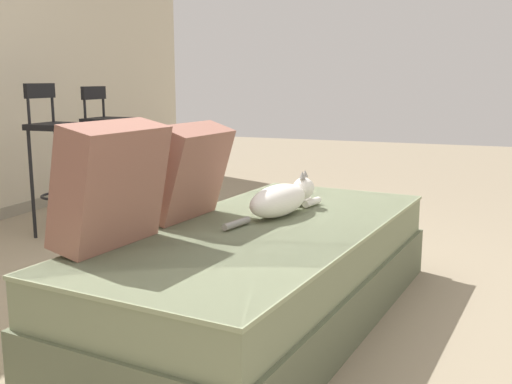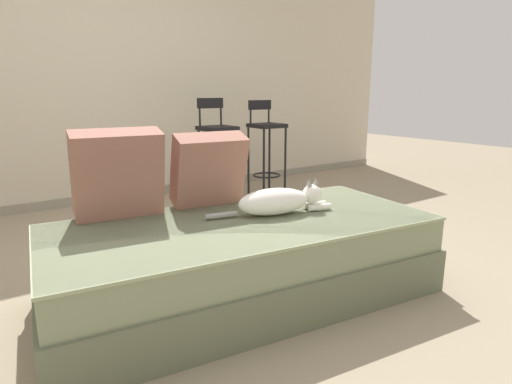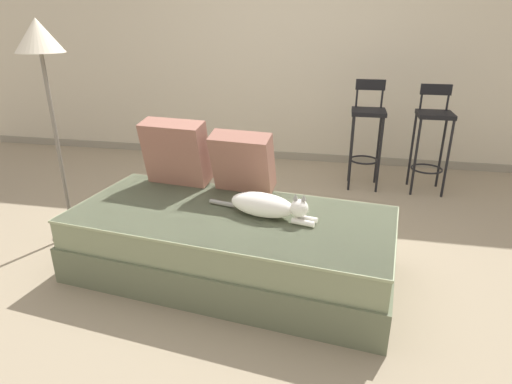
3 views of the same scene
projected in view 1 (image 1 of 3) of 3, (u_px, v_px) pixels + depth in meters
ground_plane at (187, 307)px, 2.88m from camera, size 16.00×16.00×0.00m
couch at (265, 272)px, 2.70m from camera, size 2.17×1.20×0.44m
throw_pillow_corner at (111, 184)px, 2.29m from camera, size 0.49×0.31×0.49m
throw_pillow_middle at (188, 172)px, 2.75m from camera, size 0.45×0.32×0.45m
cat at (282, 199)px, 2.87m from camera, size 0.73×0.26×0.19m
bar_stool_near_window at (57, 147)px, 4.10m from camera, size 0.32×0.32×1.05m
bar_stool_by_doorway at (108, 141)px, 4.66m from camera, size 0.32×0.32×1.02m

